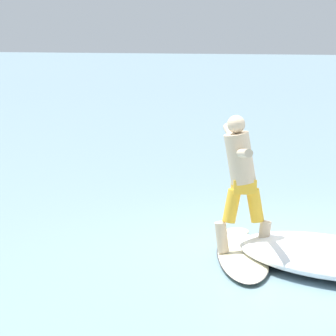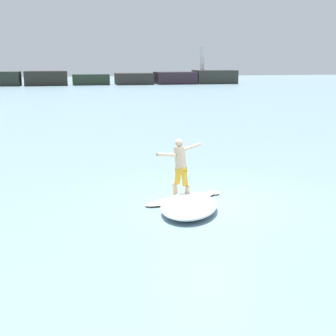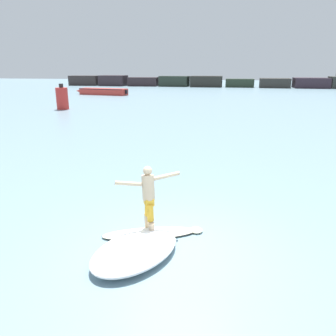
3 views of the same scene
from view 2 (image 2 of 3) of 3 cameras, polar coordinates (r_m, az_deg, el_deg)
ground_plane at (r=12.23m, az=5.23°, el=-4.27°), size 200.00×200.00×0.00m
rock_jetty_breakwater at (r=73.13m, az=-12.49°, el=10.61°), size 59.24×4.90×5.84m
surfboard at (r=12.40m, az=1.76°, el=-3.78°), size 2.37×1.29×0.22m
surfer at (r=12.17m, az=1.51°, el=0.48°), size 1.35×0.76×1.56m
wave_foam_at_tail at (r=11.46m, az=2.58°, el=-4.64°), size 2.12×2.52×0.30m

